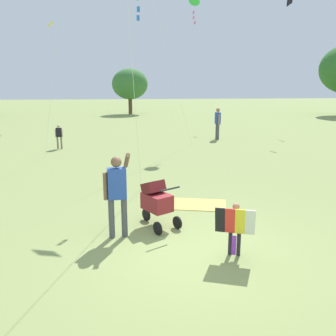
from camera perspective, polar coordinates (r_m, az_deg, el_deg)
ground_plane at (r=7.00m, az=3.86°, el=-12.78°), size 120.00×120.00×0.00m
treeline_distant at (r=33.76m, az=-11.82°, el=14.15°), size 42.29×7.27×6.40m
child_with_butterfly_kite at (r=6.66m, az=10.46°, el=-8.64°), size 0.71×0.46×1.00m
person_adult_flyer at (r=7.28m, az=-7.98°, el=-3.33°), size 0.55×0.55×1.74m
stroller at (r=7.88m, az=-1.84°, el=-4.95°), size 0.87×1.08×1.03m
kite_adult_black at (r=10.33m, az=-4.81°, el=24.59°), size 0.64×3.37×5.76m
kite_orange_delta at (r=18.12m, az=4.01°, el=24.18°), size 2.63×4.02×6.84m
person_red_shirt at (r=17.79m, az=-16.69°, el=5.04°), size 0.37×0.18×1.15m
person_sitting_far at (r=20.05m, az=7.77°, el=7.31°), size 0.26×0.54×1.70m
picnic_blanket at (r=9.43m, az=4.45°, el=-5.70°), size 1.67×1.24×0.02m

